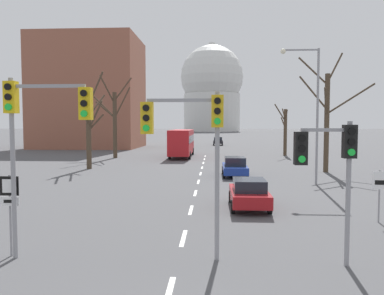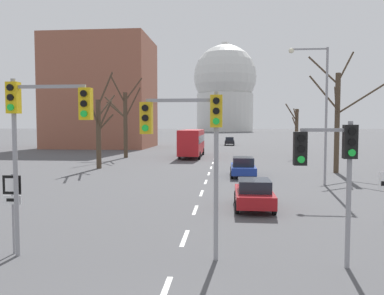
% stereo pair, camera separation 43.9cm
% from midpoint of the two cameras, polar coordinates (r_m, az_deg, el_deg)
% --- Properties ---
extents(lane_stripe_0, '(0.16, 2.00, 0.01)m').
position_cam_midpoint_polar(lane_stripe_0, '(9.78, -4.94, -21.33)').
color(lane_stripe_0, silver).
rests_on(lane_stripe_0, ground_plane).
extents(lane_stripe_1, '(0.16, 2.00, 0.01)m').
position_cam_midpoint_polar(lane_stripe_1, '(13.97, -2.23, -13.62)').
color(lane_stripe_1, silver).
rests_on(lane_stripe_1, ground_plane).
extents(lane_stripe_2, '(0.16, 2.00, 0.01)m').
position_cam_midpoint_polar(lane_stripe_2, '(18.30, -0.86, -9.49)').
color(lane_stripe_2, silver).
rests_on(lane_stripe_2, ground_plane).
extents(lane_stripe_3, '(0.16, 2.00, 0.01)m').
position_cam_midpoint_polar(lane_stripe_3, '(22.70, -0.04, -6.95)').
color(lane_stripe_3, silver).
rests_on(lane_stripe_3, ground_plane).
extents(lane_stripe_4, '(0.16, 2.00, 0.01)m').
position_cam_midpoint_polar(lane_stripe_4, '(27.13, 0.51, -5.24)').
color(lane_stripe_4, silver).
rests_on(lane_stripe_4, ground_plane).
extents(lane_stripe_5, '(0.16, 2.00, 0.01)m').
position_cam_midpoint_polar(lane_stripe_5, '(31.58, 0.91, -4.01)').
color(lane_stripe_5, silver).
rests_on(lane_stripe_5, ground_plane).
extents(lane_stripe_6, '(0.16, 2.00, 0.01)m').
position_cam_midpoint_polar(lane_stripe_6, '(36.05, 1.20, -3.08)').
color(lane_stripe_6, silver).
rests_on(lane_stripe_6, ground_plane).
extents(lane_stripe_7, '(0.16, 2.00, 0.01)m').
position_cam_midpoint_polar(lane_stripe_7, '(40.52, 1.43, -2.36)').
color(lane_stripe_7, silver).
rests_on(lane_stripe_7, ground_plane).
extents(lane_stripe_8, '(0.16, 2.00, 0.01)m').
position_cam_midpoint_polar(lane_stripe_8, '(45.00, 1.62, -1.78)').
color(lane_stripe_8, silver).
rests_on(lane_stripe_8, ground_plane).
extents(lane_stripe_9, '(0.16, 2.00, 0.01)m').
position_cam_midpoint_polar(lane_stripe_9, '(49.48, 1.77, -1.30)').
color(lane_stripe_9, silver).
rests_on(lane_stripe_9, ground_plane).
extents(traffic_signal_near_left, '(2.65, 0.34, 5.52)m').
position_cam_midpoint_polar(traffic_signal_near_left, '(12.28, -23.53, 3.63)').
color(traffic_signal_near_left, gray).
rests_on(traffic_signal_near_left, ground_plane).
extents(traffic_signal_near_right, '(1.74, 0.34, 4.21)m').
position_cam_midpoint_polar(traffic_signal_near_right, '(11.40, 19.45, -1.47)').
color(traffic_signal_near_right, gray).
rests_on(traffic_signal_near_right, ground_plane).
extents(traffic_signal_centre_tall, '(2.48, 0.34, 5.09)m').
position_cam_midpoint_polar(traffic_signal_centre_tall, '(11.21, -1.02, 2.27)').
color(traffic_signal_centre_tall, gray).
rests_on(traffic_signal_centre_tall, ground_plane).
extents(route_sign_post, '(0.60, 0.08, 2.57)m').
position_cam_midpoint_polar(route_sign_post, '(13.12, -26.90, -7.24)').
color(route_sign_post, gray).
rests_on(route_sign_post, ground_plane).
extents(speed_limit_sign, '(0.60, 0.08, 2.22)m').
position_cam_midpoint_polar(speed_limit_sign, '(17.51, 26.04, -5.45)').
color(speed_limit_sign, gray).
rests_on(speed_limit_sign, ground_plane).
extents(street_lamp_right, '(2.63, 0.36, 9.27)m').
position_cam_midpoint_polar(street_lamp_right, '(26.80, 17.22, 6.63)').
color(street_lamp_right, gray).
rests_on(street_lamp_right, ground_plane).
extents(sedan_near_left, '(1.96, 4.32, 1.66)m').
position_cam_midpoint_polar(sedan_near_left, '(76.29, 3.82, 0.99)').
color(sedan_near_left, black).
rests_on(sedan_near_left, ground_plane).
extents(sedan_near_right, '(1.87, 3.92, 1.46)m').
position_cam_midpoint_polar(sedan_near_right, '(18.74, 8.02, -6.90)').
color(sedan_near_right, maroon).
rests_on(sedan_near_right, ground_plane).
extents(sedan_mid_centre, '(1.97, 4.57, 1.56)m').
position_cam_midpoint_polar(sedan_mid_centre, '(30.11, 6.11, -2.90)').
color(sedan_mid_centre, navy).
rests_on(sedan_mid_centre, ground_plane).
extents(city_bus, '(2.66, 10.80, 3.48)m').
position_cam_midpoint_polar(city_bus, '(47.82, -1.82, 0.99)').
color(city_bus, red).
rests_on(city_bus, ground_plane).
extents(bare_tree_left_near, '(2.18, 4.11, 9.00)m').
position_cam_midpoint_polar(bare_tree_left_near, '(36.14, -15.64, 2.80)').
color(bare_tree_left_near, '#473828').
rests_on(bare_tree_left_near, ground_plane).
extents(bare_tree_right_near, '(2.01, 3.45, 6.87)m').
position_cam_midpoint_polar(bare_tree_right_near, '(51.51, 13.74, 2.63)').
color(bare_tree_right_near, '#473828').
rests_on(bare_tree_right_near, ground_plane).
extents(bare_tree_left_far, '(4.98, 3.01, 10.03)m').
position_cam_midpoint_polar(bare_tree_left_far, '(47.51, -12.00, 4.18)').
color(bare_tree_left_far, '#473828').
rests_on(bare_tree_left_far, ground_plane).
extents(bare_tree_right_far, '(6.07, 2.65, 10.42)m').
position_cam_midpoint_polar(bare_tree_right_far, '(34.31, 19.54, 4.54)').
color(bare_tree_right_far, '#473828').
rests_on(bare_tree_right_far, ground_plane).
extents(capitol_dome, '(39.99, 39.99, 56.49)m').
position_cam_midpoint_polar(capitol_dome, '(243.20, 2.99, 8.97)').
color(capitol_dome, silver).
rests_on(capitol_dome, ground_plane).
extents(apartment_block_left, '(18.00, 14.00, 19.72)m').
position_cam_midpoint_polar(apartment_block_left, '(71.14, -15.48, 7.97)').
color(apartment_block_left, '#935642').
rests_on(apartment_block_left, ground_plane).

